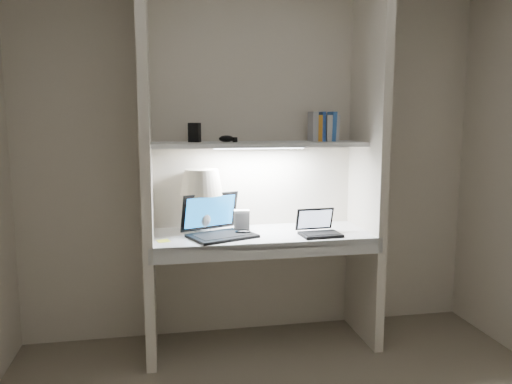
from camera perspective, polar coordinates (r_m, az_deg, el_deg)
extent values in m
cube|color=beige|center=(3.50, -0.21, 3.97)|extent=(3.20, 0.01, 2.50)
cube|color=beige|center=(3.17, -12.41, 3.33)|extent=(0.06, 0.55, 2.50)
cube|color=beige|center=(3.45, 12.69, 3.71)|extent=(0.06, 0.55, 2.50)
cube|color=white|center=(3.31, 0.66, -5.05)|extent=(1.40, 0.55, 0.04)
cube|color=silver|center=(3.07, 1.62, -6.70)|extent=(1.46, 0.03, 0.10)
cube|color=silver|center=(3.32, 0.35, 5.47)|extent=(1.40, 0.36, 0.03)
cube|color=white|center=(3.32, 0.35, 5.09)|extent=(0.60, 0.04, 0.02)
cylinder|color=white|center=(3.38, -6.16, -4.29)|extent=(0.10, 0.10, 0.02)
ellipsoid|color=white|center=(3.36, -6.18, -2.71)|extent=(0.14, 0.14, 0.18)
cylinder|color=white|center=(3.34, -6.21, -0.95)|extent=(0.02, 0.02, 0.08)
sphere|color=#FFD899|center=(3.33, -6.23, 0.34)|extent=(0.04, 0.04, 0.04)
cube|color=black|center=(3.19, -3.88, -5.03)|extent=(0.47, 0.41, 0.02)
cube|color=black|center=(3.19, -3.88, -4.87)|extent=(0.39, 0.31, 0.00)
cube|color=black|center=(3.31, -5.32, -2.22)|extent=(0.40, 0.22, 0.25)
cube|color=blue|center=(3.30, -5.27, -2.24)|extent=(0.35, 0.18, 0.20)
cube|color=black|center=(3.25, 7.38, -4.84)|extent=(0.27, 0.19, 0.02)
cube|color=black|center=(3.25, 7.39, -4.68)|extent=(0.22, 0.14, 0.00)
cube|color=black|center=(3.33, 6.71, -3.06)|extent=(0.26, 0.07, 0.15)
cube|color=#CFDEFF|center=(3.32, 6.75, -3.09)|extent=(0.23, 0.05, 0.12)
cube|color=silver|center=(3.34, -1.64, -3.30)|extent=(0.11, 0.09, 0.14)
ellipsoid|color=black|center=(3.24, -1.50, -4.63)|extent=(0.12, 0.08, 0.04)
torus|color=black|center=(3.31, 6.11, -4.63)|extent=(0.09, 0.09, 0.01)
cube|color=#F0F934|center=(3.14, -10.54, -5.51)|extent=(0.09, 0.09, 0.00)
cube|color=#BCBCBC|center=(3.50, 9.00, 7.22)|extent=(0.03, 0.13, 0.18)
cube|color=#2B5EAC|center=(3.50, 8.61, 7.41)|extent=(0.04, 0.13, 0.20)
cube|color=#B6B6B1|center=(3.48, 8.09, 7.24)|extent=(0.04, 0.13, 0.18)
cube|color=#254BA2|center=(3.47, 7.46, 7.43)|extent=(0.02, 0.13, 0.20)
cube|color=#BC751A|center=(3.46, 7.04, 7.25)|extent=(0.03, 0.13, 0.18)
cube|color=#A5A5A9|center=(3.45, 6.52, 7.44)|extent=(0.04, 0.13, 0.20)
cube|color=black|center=(3.32, -7.04, 6.76)|extent=(0.09, 0.08, 0.13)
ellipsoid|color=black|center=(3.28, -3.40, 6.10)|extent=(0.12, 0.09, 0.04)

